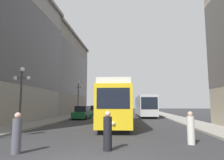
{
  "coord_description": "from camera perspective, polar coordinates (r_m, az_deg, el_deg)",
  "views": [
    {
      "loc": [
        1.4,
        -7.14,
        2.03
      ],
      "look_at": [
        0.02,
        8.45,
        3.94
      ],
      "focal_mm": 32.22,
      "sensor_mm": 36.0,
      "label": 1
    }
  ],
  "objects": [
    {
      "name": "building_left_corner",
      "position": [
        44.37,
        -18.37,
        1.49
      ],
      "size": [
        13.99,
        20.56,
        16.14
      ],
      "color": "slate",
      "rests_on": "ground"
    },
    {
      "name": "pedestrian_crossing_near",
      "position": [
        9.25,
        -1.25,
        -14.54
      ],
      "size": [
        0.39,
        0.39,
        1.74
      ],
      "rotation": [
        0.0,
        0.0,
        4.75
      ],
      "color": "black",
      "rests_on": "ground"
    },
    {
      "name": "lamp_post_left_far",
      "position": [
        34.17,
        -9.56,
        -3.69
      ],
      "size": [
        1.41,
        0.36,
        5.78
      ],
      "color": "#333338",
      "rests_on": "sidewalk_left"
    },
    {
      "name": "lamp_post_left_near",
      "position": [
        17.55,
        -24.34,
        -1.89
      ],
      "size": [
        1.41,
        0.36,
        4.87
      ],
      "color": "#333338",
      "rests_on": "sidewalk_left"
    },
    {
      "name": "parked_car_left_near",
      "position": [
        29.02,
        -8.42,
        -9.23
      ],
      "size": [
        1.98,
        4.84,
        1.82
      ],
      "rotation": [
        0.0,
        0.0,
        -0.02
      ],
      "color": "black",
      "rests_on": "ground"
    },
    {
      "name": "streetcar",
      "position": [
        20.34,
        1.28,
        -6.76
      ],
      "size": [
        3.1,
        14.17,
        3.89
      ],
      "rotation": [
        0.0,
        0.0,
        0.03
      ],
      "color": "black",
      "rests_on": "ground"
    },
    {
      "name": "pedestrian_on_sidewalk",
      "position": [
        9.55,
        -25.4,
        -13.76
      ],
      "size": [
        0.38,
        0.38,
        1.7
      ],
      "rotation": [
        0.0,
        0.0,
        2.05
      ],
      "color": "#4C4C56",
      "rests_on": "ground"
    },
    {
      "name": "sidewalk_left",
      "position": [
        48.12,
        -6.36,
        -9.25
      ],
      "size": [
        2.9,
        120.0,
        0.15
      ],
      "primitive_type": "cube",
      "color": "gray",
      "rests_on": "ground"
    },
    {
      "name": "parked_car_left_mid",
      "position": [
        39.89,
        -4.67,
        -8.65
      ],
      "size": [
        2.08,
        4.36,
        1.82
      ],
      "rotation": [
        0.0,
        0.0,
        -0.06
      ],
      "color": "black",
      "rests_on": "ground"
    },
    {
      "name": "transit_bus",
      "position": [
        34.76,
        9.3,
        -7.01
      ],
      "size": [
        2.94,
        12.44,
        3.45
      ],
      "rotation": [
        0.0,
        0.0,
        0.03
      ],
      "color": "black",
      "rests_on": "ground"
    },
    {
      "name": "sidewalk_right",
      "position": [
        47.65,
        13.27,
        -9.13
      ],
      "size": [
        2.9,
        120.0,
        0.15
      ],
      "primitive_type": "cube",
      "color": "gray",
      "rests_on": "ground"
    },
    {
      "name": "pedestrian_crossing_far",
      "position": [
        11.37,
        21.45,
        -12.8
      ],
      "size": [
        0.37,
        0.37,
        1.67
      ],
      "rotation": [
        0.0,
        0.0,
        5.14
      ],
      "color": "beige",
      "rests_on": "ground"
    }
  ]
}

